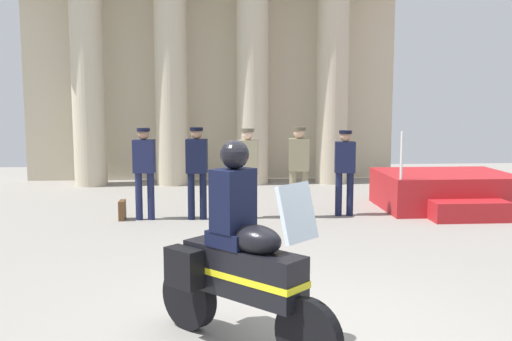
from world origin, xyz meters
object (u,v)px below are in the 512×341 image
object	(u,v)px
motorcycle_with_rider	(237,262)
briefcase_on_ground	(122,210)
officer_in_row_0	(144,166)
officer_in_row_3	(299,165)
reviewing_stand	(446,192)
officer_in_row_1	(197,165)
officer_in_row_2	(248,166)
officer_in_row_4	(345,166)

from	to	relation	value
motorcycle_with_rider	briefcase_on_ground	bearing A→B (deg)	153.78
officer_in_row_0	officer_in_row_3	distance (m)	2.86
motorcycle_with_rider	briefcase_on_ground	world-z (taller)	motorcycle_with_rider
reviewing_stand	officer_in_row_0	xyz separation A→B (m)	(-5.96, -0.62, 0.65)
reviewing_stand	motorcycle_with_rider	distance (m)	7.75
reviewing_stand	officer_in_row_1	distance (m)	5.08
officer_in_row_1	briefcase_on_ground	world-z (taller)	officer_in_row_1
motorcycle_with_rider	officer_in_row_0	bearing A→B (deg)	149.93
officer_in_row_1	briefcase_on_ground	distance (m)	1.62
officer_in_row_0	officer_in_row_2	bearing A→B (deg)	-172.94
officer_in_row_2	briefcase_on_ground	bearing A→B (deg)	6.54
officer_in_row_4	motorcycle_with_rider	world-z (taller)	motorcycle_with_rider
officer_in_row_1	reviewing_stand	bearing A→B (deg)	-164.83
officer_in_row_0	briefcase_on_ground	bearing A→B (deg)	4.23
officer_in_row_2	officer_in_row_0	bearing A→B (deg)	7.06
officer_in_row_4	briefcase_on_ground	size ratio (longest dim) A/B	4.54
reviewing_stand	officer_in_row_4	xyz separation A→B (m)	(-2.19, -0.50, 0.61)
officer_in_row_1	officer_in_row_4	distance (m)	2.80
officer_in_row_4	officer_in_row_0	bearing A→B (deg)	9.36
officer_in_row_4	officer_in_row_1	bearing A→B (deg)	10.82
reviewing_stand	officer_in_row_4	bearing A→B (deg)	-167.04
officer_in_row_0	officer_in_row_2	size ratio (longest dim) A/B	1.01
officer_in_row_0	officer_in_row_1	size ratio (longest dim) A/B	0.99
officer_in_row_1	officer_in_row_3	xyz separation A→B (m)	(1.89, -0.02, 0.00)
motorcycle_with_rider	officer_in_row_2	bearing A→B (deg)	131.08
reviewing_stand	motorcycle_with_rider	bearing A→B (deg)	-125.32
officer_in_row_3	briefcase_on_ground	world-z (taller)	officer_in_row_3
officer_in_row_0	officer_in_row_4	xyz separation A→B (m)	(3.76, 0.11, -0.04)
reviewing_stand	officer_in_row_0	size ratio (longest dim) A/B	1.51
officer_in_row_2	officer_in_row_3	distance (m)	0.95
reviewing_stand	motorcycle_with_rider	world-z (taller)	motorcycle_with_rider
officer_in_row_0	motorcycle_with_rider	xyz separation A→B (m)	(1.49, -5.69, -0.21)
officer_in_row_0	officer_in_row_3	world-z (taller)	officer_in_row_3
officer_in_row_1	briefcase_on_ground	bearing A→B (deg)	4.84
officer_in_row_0	officer_in_row_1	bearing A→B (deg)	-174.88
officer_in_row_1	officer_in_row_2	world-z (taller)	officer_in_row_1
motorcycle_with_rider	reviewing_stand	bearing A→B (deg)	99.98
officer_in_row_1	officer_in_row_4	size ratio (longest dim) A/B	1.05
officer_in_row_2	officer_in_row_4	bearing A→B (deg)	-168.28
officer_in_row_0	officer_in_row_1	world-z (taller)	officer_in_row_1
officer_in_row_1	motorcycle_with_rider	world-z (taller)	motorcycle_with_rider
reviewing_stand	officer_in_row_2	distance (m)	4.15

